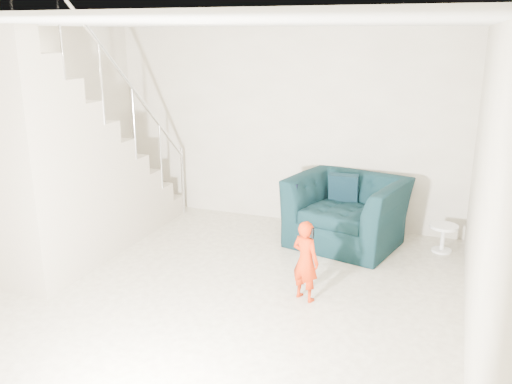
% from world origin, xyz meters
% --- Properties ---
extents(floor, '(5.50, 5.50, 0.00)m').
position_xyz_m(floor, '(0.00, 0.00, 0.00)').
color(floor, gray).
rests_on(floor, ground).
extents(ceiling, '(5.50, 5.50, 0.00)m').
position_xyz_m(ceiling, '(0.00, 0.00, 2.70)').
color(ceiling, silver).
rests_on(ceiling, back_wall).
extents(back_wall, '(5.00, 0.00, 5.00)m').
position_xyz_m(back_wall, '(0.00, 2.75, 1.35)').
color(back_wall, '#AB9F8B').
rests_on(back_wall, floor).
extents(right_wall, '(0.00, 5.50, 5.50)m').
position_xyz_m(right_wall, '(2.50, 0.00, 1.35)').
color(right_wall, '#AB9F8B').
rests_on(right_wall, floor).
extents(armchair, '(1.58, 1.45, 0.87)m').
position_xyz_m(armchair, '(1.05, 2.10, 0.44)').
color(armchair, black).
rests_on(armchair, floor).
extents(toddler, '(0.36, 0.31, 0.84)m').
position_xyz_m(toddler, '(0.96, 0.44, 0.42)').
color(toddler, '#A62405').
rests_on(toddler, floor).
extents(side_table, '(0.35, 0.35, 0.35)m').
position_xyz_m(side_table, '(2.23, 2.25, 0.23)').
color(side_table, white).
rests_on(side_table, floor).
extents(staircase, '(1.02, 3.03, 3.62)m').
position_xyz_m(staircase, '(-2.00, 0.55, 0.95)').
color(staircase, '#ADA089').
rests_on(staircase, floor).
extents(cushion, '(0.38, 0.18, 0.38)m').
position_xyz_m(cushion, '(0.95, 2.35, 0.68)').
color(cushion, black).
rests_on(cushion, armchair).
extents(throw, '(0.05, 0.50, 0.56)m').
position_xyz_m(throw, '(0.47, 1.98, 0.55)').
color(throw, black).
rests_on(throw, armchair).
extents(phone, '(0.02, 0.05, 0.10)m').
position_xyz_m(phone, '(1.03, 0.42, 0.73)').
color(phone, black).
rests_on(phone, toddler).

